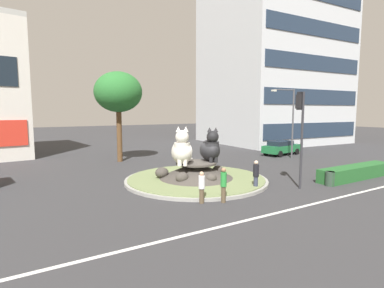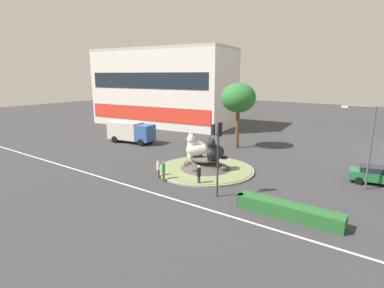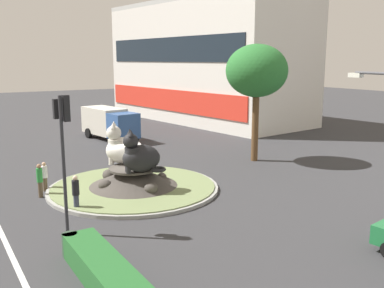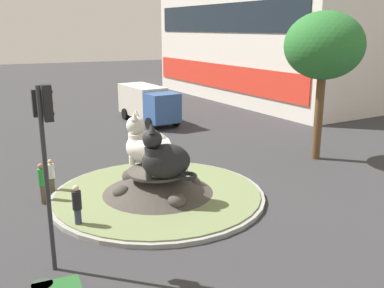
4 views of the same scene
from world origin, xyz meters
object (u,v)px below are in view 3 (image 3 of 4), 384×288
at_px(traffic_light_mast, 63,134).
at_px(shophouse_block, 206,62).
at_px(delivery_box_truck, 109,122).
at_px(litter_bin, 70,245).
at_px(pedestrian_black_shirt, 76,192).
at_px(cat_statue_white, 122,148).
at_px(pedestrian_white_shirt, 45,176).
at_px(broadleaf_tree_behind_island, 257,72).
at_px(pedestrian_green_shirt, 40,179).
at_px(cat_statue_black, 139,156).

xyz_separation_m(traffic_light_mast, shophouse_block, (-26.21, 24.14, 2.66)).
distance_m(delivery_box_truck, litter_bin, 23.90).
bearing_deg(pedestrian_black_shirt, delivery_box_truck, -35.47).
distance_m(cat_statue_white, pedestrian_black_shirt, 4.84).
height_order(traffic_light_mast, shophouse_block, shophouse_block).
distance_m(pedestrian_white_shirt, delivery_box_truck, 15.64).
xyz_separation_m(broadleaf_tree_behind_island, pedestrian_white_shirt, (-0.38, -14.55, -5.45)).
xyz_separation_m(broadleaf_tree_behind_island, delivery_box_truck, (-13.32, -5.79, -4.74)).
relative_size(broadleaf_tree_behind_island, litter_bin, 9.11).
bearing_deg(pedestrian_black_shirt, litter_bin, 150.93).
xyz_separation_m(pedestrian_white_shirt, pedestrian_green_shirt, (1.01, -0.47, 0.11)).
xyz_separation_m(cat_statue_black, pedestrian_green_shirt, (-2.37, -4.64, -1.14)).
relative_size(cat_statue_white, litter_bin, 2.77).
height_order(shophouse_block, delivery_box_truck, shophouse_block).
distance_m(cat_statue_black, pedestrian_green_shirt, 5.34).
height_order(shophouse_block, pedestrian_black_shirt, shophouse_block).
height_order(pedestrian_black_shirt, delivery_box_truck, delivery_box_truck).
bearing_deg(cat_statue_white, litter_bin, 81.91).
distance_m(cat_statue_white, pedestrian_green_shirt, 4.76).
bearing_deg(litter_bin, pedestrian_white_shirt, 172.51).
distance_m(pedestrian_green_shirt, litter_bin, 7.81).
relative_size(cat_statue_black, broadleaf_tree_behind_island, 0.29).
relative_size(pedestrian_white_shirt, pedestrian_green_shirt, 0.90).
distance_m(shophouse_block, delivery_box_truck, 17.10).
distance_m(shophouse_block, litter_bin, 38.23).
relative_size(shophouse_block, pedestrian_white_shirt, 16.35).
height_order(cat_statue_black, delivery_box_truck, cat_statue_black).
height_order(traffic_light_mast, delivery_box_truck, traffic_light_mast).
height_order(cat_statue_white, pedestrian_black_shirt, cat_statue_white).
xyz_separation_m(pedestrian_green_shirt, litter_bin, (7.76, -0.68, -0.53)).
height_order(pedestrian_white_shirt, pedestrian_green_shirt, pedestrian_green_shirt).
bearing_deg(delivery_box_truck, pedestrian_black_shirt, -34.53).
bearing_deg(cat_statue_black, pedestrian_white_shirt, -24.64).
bearing_deg(cat_statue_black, delivery_box_truck, -91.24).
distance_m(traffic_light_mast, pedestrian_green_shirt, 6.39).
relative_size(shophouse_block, broadleaf_tree_behind_island, 3.26).
bearing_deg(pedestrian_white_shirt, cat_statue_black, -125.08).
bearing_deg(delivery_box_truck, broadleaf_tree_behind_island, 14.84).
distance_m(traffic_light_mast, delivery_box_truck, 21.75).
distance_m(pedestrian_black_shirt, pedestrian_green_shirt, 3.25).
xyz_separation_m(shophouse_block, pedestrian_green_shirt, (20.69, -24.04, -5.87)).
xyz_separation_m(cat_statue_black, pedestrian_white_shirt, (-3.39, -4.17, -1.25)).
xyz_separation_m(cat_statue_white, pedestrian_black_shirt, (2.94, -3.65, -1.22)).
bearing_deg(broadleaf_tree_behind_island, litter_bin, -61.87).
xyz_separation_m(traffic_light_mast, pedestrian_black_shirt, (-2.41, 1.06, -3.25)).
xyz_separation_m(shophouse_block, delivery_box_truck, (6.74, -14.81, -5.28)).
bearing_deg(shophouse_block, pedestrian_black_shirt, -51.01).
xyz_separation_m(pedestrian_green_shirt, delivery_box_truck, (-13.95, 9.23, 0.59)).
bearing_deg(pedestrian_black_shirt, cat_statue_white, -60.70).
xyz_separation_m(cat_statue_black, delivery_box_truck, (-16.33, 4.59, -0.55)).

